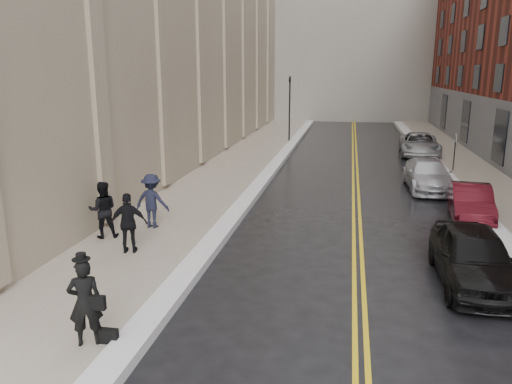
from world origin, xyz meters
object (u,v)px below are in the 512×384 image
at_px(car_maroon, 471,203).
at_px(car_silver_near, 428,175).
at_px(pedestrian_a, 103,210).
at_px(car_silver_far, 420,144).
at_px(pedestrian_c, 129,223).
at_px(pedestrian_main, 85,302).
at_px(pedestrian_b, 152,201).
at_px(car_black, 473,257).

distance_m(car_maroon, car_silver_near, 5.08).
bearing_deg(pedestrian_a, car_silver_far, -146.93).
distance_m(car_silver_near, car_silver_far, 10.34).
bearing_deg(pedestrian_c, car_silver_far, -132.27).
relative_size(car_silver_near, car_silver_far, 0.90).
height_order(car_maroon, pedestrian_a, pedestrian_a).
xyz_separation_m(car_maroon, car_silver_far, (-0.00, 15.30, 0.08)).
distance_m(pedestrian_main, pedestrian_b, 7.90).
bearing_deg(car_black, pedestrian_b, 164.97).
relative_size(car_maroon, pedestrian_main, 2.21).
height_order(pedestrian_main, pedestrian_c, pedestrian_c).
xyz_separation_m(pedestrian_a, pedestrian_c, (1.46, -1.19, -0.02)).
distance_m(car_maroon, car_silver_far, 15.30).
height_order(pedestrian_main, pedestrian_b, pedestrian_b).
xyz_separation_m(pedestrian_b, pedestrian_c, (0.28, -2.55, -0.03)).
bearing_deg(pedestrian_b, pedestrian_main, 107.48).
xyz_separation_m(car_silver_far, pedestrian_main, (-9.85, -26.64, 0.32)).
bearing_deg(pedestrian_a, car_silver_near, -164.67).
bearing_deg(car_silver_far, pedestrian_main, -107.21).
height_order(car_silver_far, pedestrian_a, pedestrian_a).
bearing_deg(pedestrian_main, car_silver_near, -143.40).
distance_m(car_silver_near, pedestrian_a, 15.49).
xyz_separation_m(car_maroon, pedestrian_b, (-11.54, -3.63, 0.45)).
distance_m(car_black, pedestrian_b, 10.60).
distance_m(car_silver_far, pedestrian_a, 23.95).
xyz_separation_m(car_silver_near, pedestrian_a, (-11.83, -9.99, 0.40)).
bearing_deg(pedestrian_c, car_black, 164.16).
bearing_deg(car_silver_near, car_black, -94.07).
relative_size(car_maroon, pedestrian_c, 2.18).
height_order(car_black, car_maroon, car_black).
bearing_deg(pedestrian_a, car_maroon, 176.58).
height_order(pedestrian_a, pedestrian_c, pedestrian_a).
height_order(car_silver_far, pedestrian_main, pedestrian_main).
distance_m(car_maroon, pedestrian_a, 13.67).
bearing_deg(pedestrian_c, pedestrian_b, -98.23).
relative_size(car_silver_far, pedestrian_b, 2.79).
bearing_deg(car_maroon, car_black, -95.34).
bearing_deg(pedestrian_main, pedestrian_c, -99.41).
distance_m(car_silver_far, pedestrian_b, 22.17).
xyz_separation_m(pedestrian_main, pedestrian_c, (-1.41, 5.16, 0.01)).
xyz_separation_m(pedestrian_main, pedestrian_a, (-2.87, 6.35, 0.03)).
bearing_deg(car_silver_far, car_black, -90.39).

